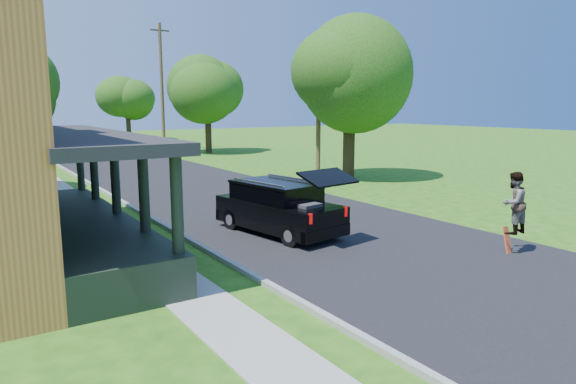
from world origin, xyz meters
TOP-DOWN VIEW (x-y plane):
  - ground at (0.00, 0.00)m, footprint 140.00×140.00m
  - street at (0.00, 20.00)m, footprint 8.00×120.00m
  - curb at (-4.05, 20.00)m, footprint 0.15×120.00m
  - sidewalk at (-5.60, 20.00)m, footprint 1.30×120.00m
  - black_suv at (-1.40, 4.67)m, footprint 2.36×4.69m
  - skateboarder at (2.50, -0.43)m, footprint 0.80×0.63m
  - skateboard at (2.50, -0.36)m, footprint 0.30×0.31m
  - tree_left_far at (-6.08, 32.11)m, footprint 6.32×6.33m
  - tree_right_near at (8.11, 13.00)m, footprint 6.25×6.02m
  - tree_right_mid at (7.80, 30.23)m, footprint 5.97×6.05m
  - tree_right_far at (6.94, 49.69)m, footprint 5.16×5.00m
  - utility_pole_near at (7.00, 14.14)m, footprint 1.49×0.46m
  - utility_pole_far at (5.76, 34.85)m, footprint 1.64×0.28m

SIDE VIEW (x-z plane):
  - ground at x=0.00m, z-range 0.00..0.00m
  - street at x=0.00m, z-range -0.01..0.01m
  - curb at x=-4.05m, z-range -0.06..0.06m
  - sidewalk at x=-5.60m, z-range -0.01..0.01m
  - skateboard at x=2.50m, z-range -0.22..0.67m
  - black_suv at x=-1.40m, z-range -0.25..1.84m
  - skateboarder at x=2.50m, z-range 0.54..2.15m
  - utility_pole_near at x=7.00m, z-range 0.13..7.58m
  - tree_right_far at x=6.94m, z-range 1.02..8.43m
  - tree_left_far at x=-6.08m, z-range 1.05..9.47m
  - utility_pole_far at x=5.76m, z-range 0.15..10.71m
  - tree_right_mid at x=7.80m, z-range 1.35..9.72m
  - tree_right_near at x=8.11m, z-range 1.22..10.02m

